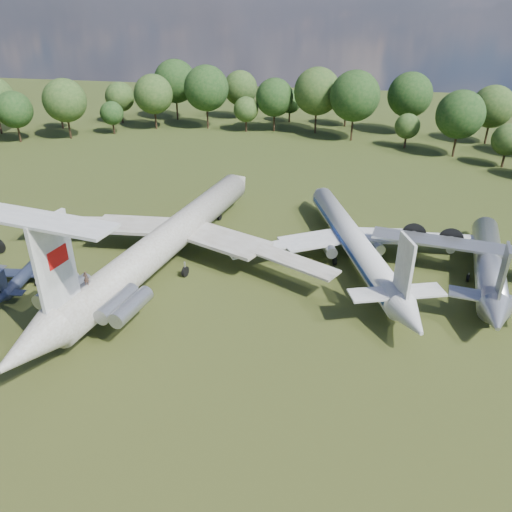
% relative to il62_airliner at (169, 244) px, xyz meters
% --- Properties ---
extents(ground, '(300.00, 300.00, 0.00)m').
position_rel_il62_airliner_xyz_m(ground, '(-0.01, -2.62, -2.92)').
color(ground, '#203F15').
rests_on(ground, ground).
extents(il62_airliner, '(54.74, 66.09, 5.84)m').
position_rel_il62_airliner_xyz_m(il62_airliner, '(0.00, 0.00, 0.00)').
color(il62_airliner, beige).
rests_on(il62_airliner, ground).
extents(tu104_jet, '(47.07, 54.00, 4.53)m').
position_rel_il62_airliner_xyz_m(tu104_jet, '(23.83, 6.03, -0.65)').
color(tu104_jet, silver).
rests_on(tu104_jet, ground).
extents(an12_transport, '(33.41, 36.29, 4.27)m').
position_rel_il62_airliner_xyz_m(an12_transport, '(40.57, 3.69, -0.79)').
color(an12_transport, '#929499').
rests_on(an12_transport, ground).
extents(small_prop_west, '(13.00, 16.42, 2.21)m').
position_rel_il62_airliner_xyz_m(small_prop_west, '(-15.69, -8.74, -1.82)').
color(small_prop_west, black).
rests_on(small_prop_west, ground).
extents(person_on_il62, '(0.61, 0.44, 1.56)m').
position_rel_il62_airliner_xyz_m(person_on_il62, '(-2.62, -16.13, 3.70)').
color(person_on_il62, '#895E46').
rests_on(person_on_il62, il62_airliner).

